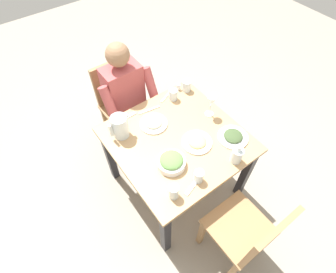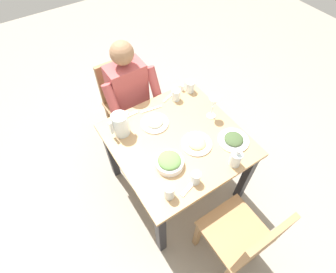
# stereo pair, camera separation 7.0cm
# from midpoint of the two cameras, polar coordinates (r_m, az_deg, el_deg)

# --- Properties ---
(ground_plane) EXTENTS (8.00, 8.00, 0.00)m
(ground_plane) POSITION_cam_midpoint_polar(r_m,az_deg,el_deg) (2.60, 0.80, -10.12)
(ground_plane) COLOR gray
(dining_table) EXTENTS (0.95, 0.95, 0.73)m
(dining_table) POSITION_cam_midpoint_polar(r_m,az_deg,el_deg) (2.07, 0.98, -2.28)
(dining_table) COLOR tan
(dining_table) RESTS_ON ground_plane
(chair_near) EXTENTS (0.40, 0.40, 0.89)m
(chair_near) POSITION_cam_midpoint_polar(r_m,az_deg,el_deg) (2.59, -10.92, 7.50)
(chair_near) COLOR #997047
(chair_near) RESTS_ON ground_plane
(chair_far) EXTENTS (0.40, 0.40, 0.89)m
(chair_far) POSITION_cam_midpoint_polar(r_m,az_deg,el_deg) (1.95, 16.28, -19.67)
(chair_far) COLOR #997047
(chair_far) RESTS_ON ground_plane
(diner_near) EXTENTS (0.48, 0.53, 1.19)m
(diner_near) POSITION_cam_midpoint_polar(r_m,az_deg,el_deg) (2.35, -8.99, 7.26)
(diner_near) COLOR #B24C4C
(diner_near) RESTS_ON ground_plane
(water_pitcher) EXTENTS (0.16, 0.12, 0.19)m
(water_pitcher) POSITION_cam_midpoint_polar(r_m,az_deg,el_deg) (1.96, -11.36, 2.11)
(water_pitcher) COLOR silver
(water_pitcher) RESTS_ON dining_table
(salad_bowl) EXTENTS (0.20, 0.20, 0.09)m
(salad_bowl) POSITION_cam_midpoint_polar(r_m,az_deg,el_deg) (1.81, -0.36, -5.49)
(salad_bowl) COLOR white
(salad_bowl) RESTS_ON dining_table
(plate_beans) EXTENTS (0.22, 0.22, 0.04)m
(plate_beans) POSITION_cam_midpoint_polar(r_m,az_deg,el_deg) (2.06, -4.11, 2.90)
(plate_beans) COLOR white
(plate_beans) RESTS_ON dining_table
(plate_fries) EXTENTS (0.22, 0.22, 0.04)m
(plate_fries) POSITION_cam_midpoint_polar(r_m,az_deg,el_deg) (1.95, 5.29, -1.17)
(plate_fries) COLOR white
(plate_fries) RESTS_ON dining_table
(plate_dolmas) EXTENTS (0.23, 0.23, 0.04)m
(plate_dolmas) POSITION_cam_midpoint_polar(r_m,az_deg,el_deg) (2.02, 12.96, -0.03)
(plate_dolmas) COLOR white
(plate_dolmas) RESTS_ON dining_table
(water_glass_near_left) EXTENTS (0.07, 0.07, 0.11)m
(water_glass_near_left) POSITION_cam_midpoint_polar(r_m,az_deg,el_deg) (1.69, 0.03, -11.91)
(water_glass_near_left) COLOR silver
(water_glass_near_left) RESTS_ON dining_table
(water_glass_near_right) EXTENTS (0.07, 0.07, 0.10)m
(water_glass_near_right) POSITION_cam_midpoint_polar(r_m,az_deg,el_deg) (1.75, 5.52, -8.60)
(water_glass_near_right) COLOR silver
(water_glass_near_right) RESTS_ON dining_table
(water_glass_center) EXTENTS (0.07, 0.07, 0.10)m
(water_glass_center) POSITION_cam_midpoint_polar(r_m,az_deg,el_deg) (2.31, 3.19, 10.88)
(water_glass_center) COLOR silver
(water_glass_center) RESTS_ON dining_table
(water_glass_by_pitcher) EXTENTS (0.07, 0.07, 0.10)m
(water_glass_by_pitcher) POSITION_cam_midpoint_polar(r_m,az_deg,el_deg) (2.22, 0.21, 9.03)
(water_glass_by_pitcher) COLOR silver
(water_glass_by_pitcher) RESTS_ON dining_table
(wine_glass) EXTENTS (0.08, 0.08, 0.20)m
(wine_glass) POSITION_cam_midpoint_polar(r_m,az_deg,el_deg) (2.05, 8.41, 7.46)
(wine_glass) COLOR silver
(wine_glass) RESTS_ON dining_table
(oil_carafe) EXTENTS (0.08, 0.08, 0.16)m
(oil_carafe) POSITION_cam_midpoint_polar(r_m,az_deg,el_deg) (1.87, 13.63, -4.11)
(oil_carafe) COLOR silver
(oil_carafe) RESTS_ON dining_table
(salt_shaker) EXTENTS (0.03, 0.03, 0.05)m
(salt_shaker) POSITION_cam_midpoint_polar(r_m,az_deg,el_deg) (2.32, 1.45, 10.62)
(salt_shaker) COLOR white
(salt_shaker) RESTS_ON dining_table
(fork_near) EXTENTS (0.17, 0.07, 0.01)m
(fork_near) POSITION_cam_midpoint_polar(r_m,az_deg,el_deg) (1.77, 4.33, -10.54)
(fork_near) COLOR silver
(fork_near) RESTS_ON dining_table
(knife_near) EXTENTS (0.18, 0.08, 0.01)m
(knife_near) POSITION_cam_midpoint_polar(r_m,az_deg,el_deg) (2.28, -1.10, 8.82)
(knife_near) COLOR silver
(knife_near) RESTS_ON dining_table
(fork_far) EXTENTS (0.17, 0.03, 0.01)m
(fork_far) POSITION_cam_midpoint_polar(r_m,az_deg,el_deg) (2.14, -9.92, 4.08)
(fork_far) COLOR silver
(fork_far) RESTS_ON dining_table
(knife_far) EXTENTS (0.19, 0.05, 0.01)m
(knife_far) POSITION_cam_midpoint_polar(r_m,az_deg,el_deg) (2.17, -5.02, 5.74)
(knife_far) COLOR silver
(knife_far) RESTS_ON dining_table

